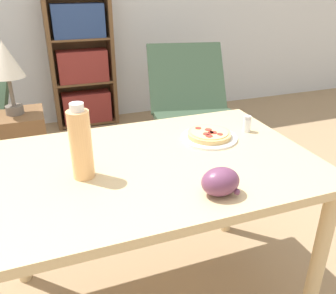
{
  "coord_description": "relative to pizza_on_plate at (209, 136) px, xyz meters",
  "views": [
    {
      "loc": [
        -0.22,
        -1.17,
        1.39
      ],
      "look_at": [
        0.21,
        -0.02,
        0.81
      ],
      "focal_mm": 38.0,
      "sensor_mm": 36.0,
      "label": 1
    }
  ],
  "objects": [
    {
      "name": "drink_bottle",
      "position": [
        -0.57,
        -0.14,
        0.11
      ],
      "size": [
        0.08,
        0.08,
        0.28
      ],
      "color": "#EFB270",
      "rests_on": "dining_table"
    },
    {
      "name": "grape_bunch",
      "position": [
        -0.17,
        -0.42,
        0.03
      ],
      "size": [
        0.13,
        0.11,
        0.09
      ],
      "color": "#6B3856",
      "rests_on": "dining_table"
    },
    {
      "name": "lounge_chair_far",
      "position": [
        0.53,
        1.4,
        -0.48
      ],
      "size": [
        0.8,
        0.89,
        0.88
      ],
      "rotation": [
        0.0,
        0.0,
        -0.22
      ],
      "color": "black",
      "rests_on": "ground_plane"
    },
    {
      "name": "table_lamp",
      "position": [
        -0.84,
        1.08,
        0.17
      ],
      "size": [
        0.21,
        0.21,
        0.46
      ],
      "color": "#665B51",
      "rests_on": "side_table"
    },
    {
      "name": "pizza_on_plate",
      "position": [
        0.0,
        0.0,
        0.0
      ],
      "size": [
        0.25,
        0.25,
        0.04
      ],
      "color": "white",
      "rests_on": "dining_table"
    },
    {
      "name": "salt_shaker",
      "position": [
        0.2,
        0.02,
        0.02
      ],
      "size": [
        0.04,
        0.04,
        0.08
      ],
      "color": "white",
      "rests_on": "dining_table"
    },
    {
      "name": "bookshelf",
      "position": [
        -0.24,
        2.35,
        -0.14
      ],
      "size": [
        0.62,
        0.26,
        1.32
      ],
      "color": "brown",
      "rests_on": "ground_plane"
    },
    {
      "name": "dining_table",
      "position": [
        -0.31,
        -0.12,
        -0.11
      ],
      "size": [
        1.28,
        0.84,
        0.75
      ],
      "color": "#D1B27F",
      "rests_on": "ground_plane"
    },
    {
      "name": "side_table",
      "position": [
        -0.84,
        1.08,
        -0.46
      ],
      "size": [
        0.34,
        0.34,
        0.61
      ],
      "color": "brown",
      "rests_on": "ground_plane"
    }
  ]
}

